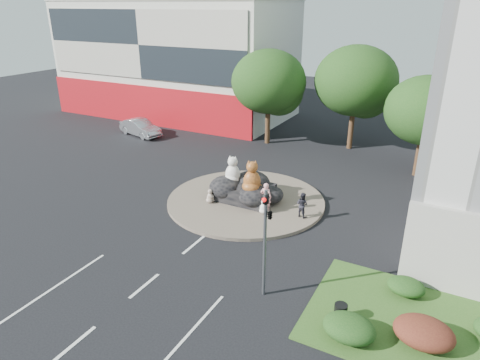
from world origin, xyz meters
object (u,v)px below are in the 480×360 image
Objects in this scene: cat_white at (233,169)px; litter_bin at (341,312)px; kitten_calico at (210,195)px; parked_car at (140,128)px; pedestrian_dark at (302,205)px; kitten_white at (264,206)px; pedestrian_pink at (266,197)px; cat_tabby at (252,176)px.

cat_white is 12.55m from litter_bin.
parked_car is at bearing 163.03° from kitten_calico.
pedestrian_dark is at bearing 120.54° from litter_bin.
pedestrian_pink is at bearing 51.38° from kitten_white.
kitten_white is at bearing 31.18° from pedestrian_dark.
cat_white is 3.10m from pedestrian_pink.
kitten_white is at bearing 21.87° from kitten_calico.
kitten_calico is 12.18m from litter_bin.
kitten_white is (1.14, -0.70, -1.46)m from cat_tabby.
cat_white is at bearing 137.80° from cat_tabby.
cat_tabby reaches higher than cat_white.
parked_car is (-16.40, 8.97, -1.34)m from cat_tabby.
cat_tabby is at bearing -104.42° from parked_car.
cat_white reaches higher than pedestrian_pink.
cat_tabby reaches higher than pedestrian_dark.
parked_car reaches higher than litter_bin.
kitten_calico is (-0.79, -1.50, -1.38)m from cat_white.
cat_white reaches higher than litter_bin.
cat_white is 2.19m from kitten_calico.
cat_tabby is 0.43× the size of parked_car.
kitten_calico reaches higher than litter_bin.
cat_tabby is 1.98m from kitten_white.
pedestrian_pink is (-0.01, 0.31, 0.45)m from kitten_white.
litter_bin is (9.40, -8.16, -1.57)m from cat_white.
pedestrian_dark is (2.18, 0.33, -0.15)m from pedestrian_pink.
cat_white is at bearing -29.67° from pedestrian_pink.
cat_tabby is 18.74m from parked_car.
parked_car is 29.27m from litter_bin.
pedestrian_dark is at bearing 26.84° from kitten_calico.
parked_car is at bearing 128.39° from cat_tabby.
cat_white is 1.03× the size of pedestrian_pink.
cat_white reaches higher than kitten_white.
cat_white is 1.76m from cat_tabby.
kitten_calico is at bearing 142.85° from kitten_white.
cat_tabby is 2.96× the size of litter_bin.
kitten_white is 0.50× the size of pedestrian_pink.
litter_bin is (4.44, -7.52, -0.49)m from pedestrian_dark.
pedestrian_pink is at bearing 23.35° from pedestrian_dark.
pedestrian_dark is at bearing 178.13° from pedestrian_pink.
litter_bin is (6.60, -6.88, -0.19)m from kitten_white.
cat_tabby is at bearing 135.60° from litter_bin.
kitten_calico is at bearing -111.09° from parked_car.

